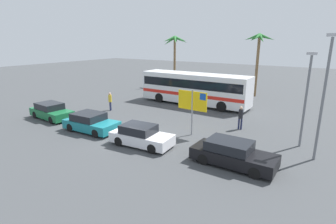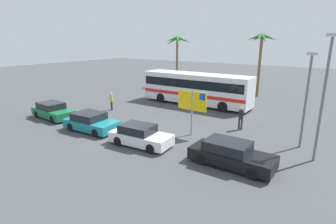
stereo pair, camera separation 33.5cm
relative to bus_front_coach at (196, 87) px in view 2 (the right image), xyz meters
name	(u,v)px [view 2 (the right image)]	position (x,y,z in m)	size (l,w,h in m)	color
ground	(132,138)	(1.16, -10.96, -1.78)	(120.00, 120.00, 0.00)	#424447
bus_front_coach	(196,87)	(0.00, 0.00, 0.00)	(11.32, 2.58, 3.17)	white
ferry_sign	(193,103)	(4.21, -8.15, 0.54)	(2.20, 0.14, 3.20)	gray
car_teal	(91,122)	(-2.36, -11.45, -1.15)	(4.14, 2.13, 1.32)	#19757F
car_white	(140,136)	(2.42, -11.58, -1.15)	(4.06, 1.99, 1.32)	silver
car_black	(231,154)	(8.15, -11.03, -1.15)	(4.39, 1.81, 1.32)	black
car_green	(53,111)	(-7.62, -11.15, -1.15)	(4.20, 1.99, 1.32)	#196638
pedestrian_by_bus	(241,116)	(6.58, -5.13, -0.75)	(0.32, 0.32, 1.75)	#1E2347
pedestrian_near_sign	(111,100)	(-5.42, -6.48, -0.78)	(0.32, 0.32, 1.71)	#1E2347
lamp_post_left_side	(324,95)	(11.73, -7.89, 1.91)	(0.56, 0.20, 6.74)	slate
lamp_post_right_side	(306,97)	(10.77, -6.24, 1.41)	(0.56, 0.20, 5.76)	slate
palm_tree_seaside	(261,45)	(4.05, 7.62, 4.12)	(3.24, 3.32, 7.16)	brown
palm_tree_inland	(178,45)	(-7.78, 8.70, 3.96)	(3.80, 3.87, 7.02)	brown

